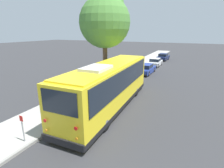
% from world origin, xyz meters
% --- Properties ---
extents(ground_plane, '(160.00, 160.00, 0.00)m').
position_xyz_m(ground_plane, '(0.00, 0.00, 0.00)').
color(ground_plane, '#333335').
extents(sidewalk_slab, '(80.00, 3.23, 0.15)m').
position_xyz_m(sidewalk_slab, '(0.00, 3.24, 0.07)').
color(sidewalk_slab, '#A3A099').
rests_on(sidewalk_slab, ground).
extents(curb_strip, '(80.00, 0.14, 0.15)m').
position_xyz_m(curb_strip, '(0.00, 1.56, 0.07)').
color(curb_strip, gray).
rests_on(curb_strip, ground).
extents(shuttle_bus, '(11.15, 3.08, 3.46)m').
position_xyz_m(shuttle_bus, '(-1.12, 0.03, 1.85)').
color(shuttle_bus, yellow).
rests_on(shuttle_bus, ground).
extents(parked_sedan_blue, '(4.60, 1.87, 1.28)m').
position_xyz_m(parked_sedan_blue, '(10.92, 0.57, 0.59)').
color(parked_sedan_blue, navy).
rests_on(parked_sedan_blue, ground).
extents(parked_sedan_white, '(4.16, 1.78, 1.27)m').
position_xyz_m(parked_sedan_white, '(16.82, 0.61, 0.58)').
color(parked_sedan_white, silver).
rests_on(parked_sedan_white, ground).
extents(parked_sedan_navy, '(4.38, 1.95, 1.30)m').
position_xyz_m(parked_sedan_navy, '(23.59, 0.52, 0.60)').
color(parked_sedan_navy, '#19234C').
rests_on(parked_sedan_navy, ground).
extents(street_tree, '(4.71, 4.71, 9.21)m').
position_xyz_m(street_tree, '(3.17, 2.59, 6.60)').
color(street_tree, brown).
rests_on(street_tree, sidewalk_slab).
extents(sign_post_near, '(0.06, 0.22, 1.42)m').
position_xyz_m(sign_post_near, '(-7.01, 1.91, 0.89)').
color(sign_post_near, gray).
rests_on(sign_post_near, sidewalk_slab).
extents(sign_post_far, '(0.06, 0.22, 1.30)m').
position_xyz_m(sign_post_far, '(-5.72, 1.91, 0.82)').
color(sign_post_far, gray).
rests_on(sign_post_far, sidewalk_slab).
extents(fire_hydrant, '(0.22, 0.22, 0.81)m').
position_xyz_m(fire_hydrant, '(6.54, 2.00, 0.55)').
color(fire_hydrant, '#99999E').
rests_on(fire_hydrant, sidewalk_slab).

